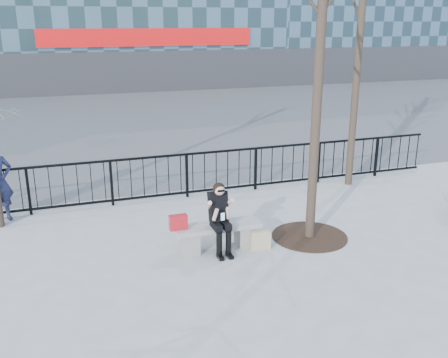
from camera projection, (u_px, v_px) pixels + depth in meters
name	position (u px, v px, depth m)	size (l,w,h in m)	color
ground	(218.00, 248.00, 9.48)	(120.00, 120.00, 0.00)	gray
street_surface	(116.00, 114.00, 23.00)	(60.00, 23.00, 0.01)	#474747
railing	(179.00, 176.00, 12.02)	(14.00, 0.06, 1.10)	black
tree_grate	(309.00, 236.00, 9.97)	(1.50, 1.50, 0.02)	black
bench_main	(218.00, 234.00, 9.39)	(1.65, 0.46, 0.49)	gray
seated_woman	(220.00, 218.00, 9.13)	(0.50, 0.64, 1.34)	black
handbag	(178.00, 222.00, 9.08)	(0.33, 0.15, 0.27)	red
shopping_bag	(260.00, 240.00, 9.41)	(0.38, 0.14, 0.36)	#C7AF8D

